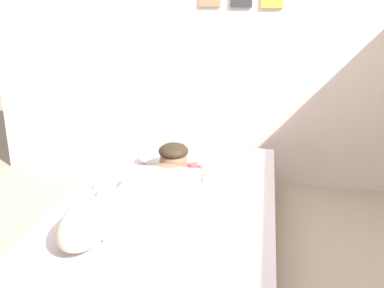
{
  "coord_description": "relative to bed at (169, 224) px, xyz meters",
  "views": [
    {
      "loc": [
        0.21,
        -2.05,
        1.66
      ],
      "look_at": [
        -0.25,
        0.83,
        0.63
      ],
      "focal_mm": 43.34,
      "sensor_mm": 36.0,
      "label": 1
    }
  ],
  "objects": [
    {
      "name": "dog",
      "position": [
        -0.31,
        -0.54,
        0.3
      ],
      "size": [
        0.26,
        0.57,
        0.21
      ],
      "color": "beige",
      "rests_on": "bed"
    },
    {
      "name": "cell_phone",
      "position": [
        -0.21,
        0.16,
        0.2
      ],
      "size": [
        0.07,
        0.14,
        0.01
      ],
      "primitive_type": "cube",
      "color": "black",
      "rests_on": "bed"
    },
    {
      "name": "person_lying",
      "position": [
        -0.01,
        -0.13,
        0.3
      ],
      "size": [
        0.43,
        0.92,
        0.27
      ],
      "color": "silver",
      "rests_on": "bed"
    },
    {
      "name": "bed",
      "position": [
        0.0,
        0.0,
        0.0
      ],
      "size": [
        1.36,
        2.01,
        0.38
      ],
      "color": "#726051",
      "rests_on": "ground"
    },
    {
      "name": "pillow",
      "position": [
        -0.08,
        0.52,
        0.25
      ],
      "size": [
        0.52,
        0.32,
        0.11
      ],
      "primitive_type": "ellipsoid",
      "color": "silver",
      "rests_on": "bed"
    },
    {
      "name": "back_wall",
      "position": [
        0.35,
        1.2,
        1.06
      ],
      "size": [
        4.24,
        0.12,
        2.5
      ],
      "color": "silver",
      "rests_on": "ground"
    },
    {
      "name": "coffee_cup",
      "position": [
        0.08,
        0.41,
        0.23
      ],
      "size": [
        0.12,
        0.09,
        0.07
      ],
      "color": "#D84C47",
      "rests_on": "bed"
    }
  ]
}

